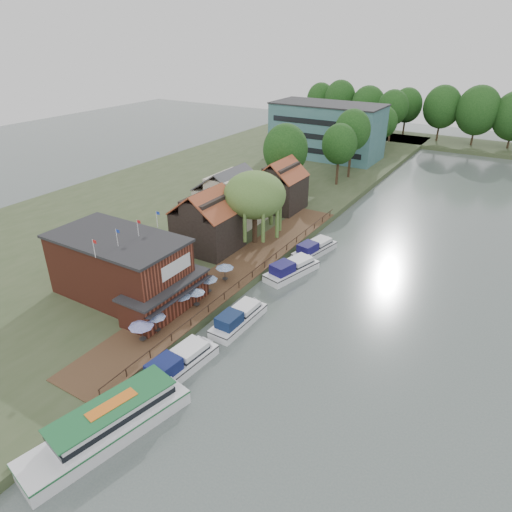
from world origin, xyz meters
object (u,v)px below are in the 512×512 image
Objects in this scene: cottage_c at (281,185)px; tour_boat at (107,423)px; cruiser_0 at (179,361)px; pub at (133,271)px; willow at (255,209)px; cottage_b at (231,196)px; swan at (174,395)px; hotel_block at (327,130)px; cruiser_1 at (238,316)px; umbrella_1 at (157,323)px; umbrella_3 at (196,298)px; cruiser_3 at (315,247)px; umbrella_0 at (142,332)px; umbrella_5 at (225,273)px; cottage_a at (207,220)px; cruiser_2 at (292,267)px; umbrella_4 at (208,284)px; umbrella_2 at (181,301)px.

tour_boat is (11.56, -48.84, -3.77)m from cottage_c.
pub is at bearing 156.32° from cruiser_0.
tour_boat is at bearing -76.97° from willow.
cottage_b is 38.25m from swan.
hotel_block is 71.05m from cruiser_1.
tour_boat is at bearing -65.85° from umbrella_1.
umbrella_3 is 21.43m from cruiser_3.
umbrella_5 is at bearing 90.01° from umbrella_0.
willow reaches higher than cruiser_0.
swan is at bearing -59.45° from cottage_a.
umbrella_1 is 1.00× the size of umbrella_5.
cruiser_1 is 12.81m from cruiser_2.
cruiser_2 reaches higher than cruiser_3.
cottage_c is at bearing 99.17° from umbrella_0.
cottage_a is at bearing 138.47° from umbrella_5.
umbrella_4 is (2.90, -14.88, -3.93)m from willow.
umbrella_3 is (0.44, 5.81, 0.00)m from umbrella_1.
cruiser_3 is at bearing 94.03° from cruiser_0.
willow reaches higher than umbrella_2.
cruiser_1 is at bearing -42.82° from cottage_a.
cottage_c is 0.94× the size of cruiser_3.
umbrella_0 is at bearing -79.36° from hotel_block.
umbrella_0 is 5.09m from cruiser_0.
umbrella_5 reaches higher than cruiser_0.
pub is at bearing -83.57° from hotel_block.
umbrella_1 and umbrella_5 have the same top height.
umbrella_3 is at bearing 55.88° from umbrella_2.
cruiser_2 is (5.61, 15.16, -1.15)m from umbrella_2.
pub reaches higher than umbrella_2.
umbrella_4 is at bearing 91.02° from umbrella_1.
umbrella_0 is at bearing -86.83° from umbrella_2.
umbrella_2 is (-0.52, 4.39, 0.00)m from umbrella_1.
umbrella_5 is (7.38, -6.54, -2.96)m from cottage_a.
cruiser_1 is at bearing 101.09° from tour_boat.
cruiser_2 is 0.70× the size of tour_boat.
umbrella_1 is 20.23m from cruiser_2.
cottage_a is 10.29m from umbrella_5.
pub is 0.79× the size of hotel_block.
cruiser_2 is (0.33, 21.93, -0.02)m from cruiser_0.
umbrella_4 reaches higher than cruiser_3.
umbrella_4 is at bearing 160.75° from cruiser_1.
willow reaches higher than swan.
cottage_b reaches higher than tour_boat.
cottage_b reaches higher than umbrella_4.
hotel_block is 10.69× the size of umbrella_2.
swan is at bearing -53.26° from cruiser_0.
umbrella_4 is (0.37, 4.41, 0.00)m from umbrella_2.
cruiser_2 is (12.64, 0.87, -4.11)m from cottage_a.
cruiser_0 is (15.32, -31.06, -4.10)m from cottage_b.
cruiser_0 is (11.32, -40.06, -4.10)m from cottage_c.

